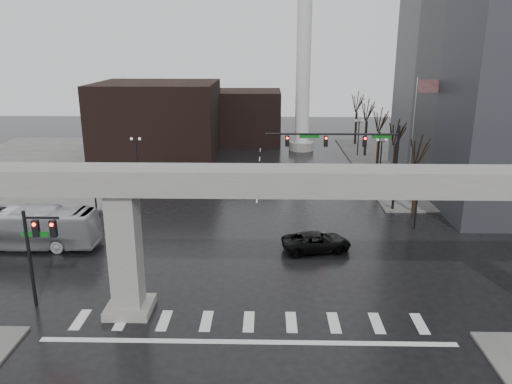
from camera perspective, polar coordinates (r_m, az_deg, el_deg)
ground at (r=29.96m, az=-0.76°, el=-13.60°), size 160.00×160.00×0.00m
sidewalk_ne at (r=68.40m, az=22.73°, el=2.71°), size 28.00×36.00×0.15m
sidewalk_nw at (r=69.12m, az=-21.76°, el=2.96°), size 28.00×36.00×0.15m
elevated_guideway at (r=27.13m, az=1.86°, el=-0.98°), size 48.00×2.60×8.70m
building_far_left at (r=70.20m, az=-11.16°, el=8.13°), size 16.00×14.00×10.00m
building_far_mid at (r=78.69m, az=-0.91°, el=8.61°), size 10.00×10.00×8.00m
smokestack at (r=72.04m, az=5.47°, el=15.25°), size 3.60×3.60×30.00m
signal_mast_arm at (r=46.30m, az=11.28°, el=4.83°), size 12.12×0.43×8.00m
signal_left_pole at (r=31.47m, az=-23.75°, el=-5.33°), size 2.30×0.30×6.00m
flagpole_assembly at (r=50.52m, az=17.89°, el=7.29°), size 2.06×0.12×12.00m
lamp_right_0 at (r=43.36m, az=18.03°, el=0.30°), size 1.22×0.32×5.11m
lamp_right_1 at (r=56.50m, az=14.10°, el=4.33°), size 1.22×0.32×5.11m
lamp_right_2 at (r=69.97m, az=11.66°, el=6.81°), size 1.22×0.32×5.11m
lamp_left_0 at (r=43.95m, az=-17.99°, el=0.52°), size 1.22×0.32×5.11m
lamp_left_1 at (r=56.95m, az=-13.51°, el=4.47°), size 1.22×0.32×5.11m
lamp_left_2 at (r=70.33m, az=-10.69°, el=6.91°), size 1.22×0.32×5.11m
tree_right_0 at (r=47.54m, az=17.81°, el=0.87°), size 1.09×1.58×7.50m
tree_right_1 at (r=54.99m, az=15.55°, el=3.22°), size 1.09×1.61×7.67m
tree_right_2 at (r=62.58m, az=13.82°, el=5.00°), size 1.10×1.63×7.85m
tree_right_3 at (r=70.26m, az=12.46°, el=6.39°), size 1.11×1.66×8.02m
tree_right_4 at (r=78.00m, az=11.37°, el=7.50°), size 1.12×1.69×8.19m
pickup_truck at (r=38.01m, az=6.93°, el=-5.67°), size 5.53×3.35×1.43m
city_bus at (r=42.05m, az=-25.04°, el=-3.70°), size 11.39×2.87×3.16m
far_car at (r=54.87m, az=-3.50°, el=1.48°), size 1.79×4.24×1.43m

